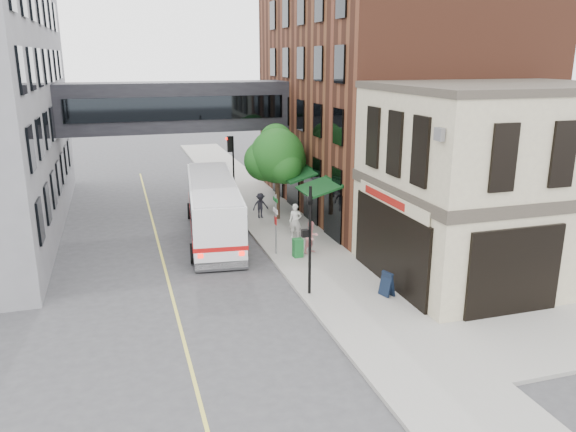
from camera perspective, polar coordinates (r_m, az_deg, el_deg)
ground at (r=21.50m, az=2.93°, el=-10.36°), size 120.00×120.00×0.00m
sidewalk_main at (r=34.56m, az=-1.84°, el=0.04°), size 4.00×60.00×0.15m
corner_building at (r=26.01m, az=20.45°, el=3.14°), size 10.19×8.12×8.45m
brick_building at (r=37.13m, az=9.86°, el=11.76°), size 13.76×18.00×14.00m
skyway_bridge at (r=36.41m, az=-11.39°, el=10.84°), size 14.00×3.18×3.00m
traffic_signal_near at (r=22.27m, az=2.18°, el=-1.15°), size 0.44×0.22×4.60m
traffic_signal_far at (r=36.30m, az=-5.81°, el=6.02°), size 0.53×0.28×4.50m
street_sign_pole at (r=27.15m, az=-1.26°, el=-0.31°), size 0.08×0.75×3.00m
street_tree at (r=33.02m, az=-1.21°, el=6.13°), size 3.80×3.20×5.60m
lane_marking at (r=29.70m, az=-12.92°, el=-3.18°), size 0.12×40.00×0.01m
bus at (r=30.70m, az=-7.61°, el=1.01°), size 3.73×11.46×3.03m
pedestrian_a at (r=29.86m, az=0.76°, el=-0.51°), size 0.80×0.69×1.85m
pedestrian_b at (r=27.62m, az=2.40°, el=-2.15°), size 0.96×0.86×1.62m
pedestrian_c at (r=33.69m, az=-2.82°, el=1.08°), size 1.03×0.66×1.51m
newspaper_box at (r=27.14m, az=1.01°, el=-3.25°), size 0.48×0.43×0.91m
sandwich_board at (r=23.19m, az=10.03°, el=-6.79°), size 0.52×0.65×1.01m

